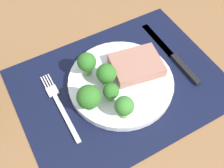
{
  "coord_description": "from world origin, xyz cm",
  "views": [
    {
      "loc": [
        -19.78,
        -31.28,
        52.75
      ],
      "look_at": [
        -2.28,
        0.05,
        1.9
      ],
      "focal_mm": 44.33,
      "sensor_mm": 36.0,
      "label": 1
    }
  ],
  "objects_px": {
    "plate": "(121,82)",
    "steak": "(136,65)",
    "fork": "(60,105)",
    "knife": "(174,57)"
  },
  "relations": [
    {
      "from": "plate",
      "to": "steak",
      "type": "bearing_deg",
      "value": 14.75
    },
    {
      "from": "fork",
      "to": "knife",
      "type": "distance_m",
      "value": 0.3
    },
    {
      "from": "fork",
      "to": "knife",
      "type": "xyz_separation_m",
      "value": [
        0.3,
        -0.01,
        0.0
      ]
    },
    {
      "from": "plate",
      "to": "knife",
      "type": "height_order",
      "value": "plate"
    },
    {
      "from": "plate",
      "to": "steak",
      "type": "relative_size",
      "value": 2.14
    },
    {
      "from": "steak",
      "to": "knife",
      "type": "distance_m",
      "value": 0.11
    },
    {
      "from": "fork",
      "to": "knife",
      "type": "height_order",
      "value": "knife"
    },
    {
      "from": "plate",
      "to": "steak",
      "type": "xyz_separation_m",
      "value": [
        0.05,
        0.01,
        0.02
      ]
    },
    {
      "from": "plate",
      "to": "steak",
      "type": "distance_m",
      "value": 0.05
    },
    {
      "from": "plate",
      "to": "steak",
      "type": "height_order",
      "value": "steak"
    }
  ]
}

